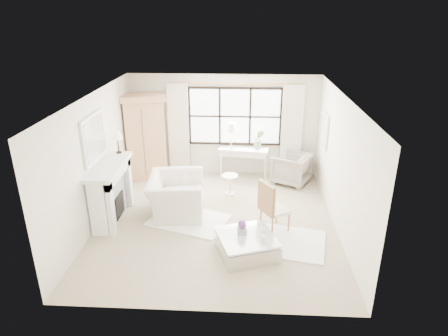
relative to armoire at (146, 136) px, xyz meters
The scene contains 32 objects.
floor 3.28m from the armoire, 49.19° to the right, with size 5.50×5.50×0.00m, color tan.
ceiling 3.45m from the armoire, 49.19° to the right, with size 5.50×5.50×0.00m, color white.
wall_back 2.06m from the armoire, 11.95° to the left, with size 5.00×5.00×0.00m, color beige.
wall_front 5.46m from the armoire, 68.41° to the right, with size 5.00×5.00×0.00m, color white.
wall_left 2.39m from the armoire, 101.95° to the right, with size 5.50×5.50×0.00m, color beige.
wall_right 5.08m from the armoire, 27.28° to the right, with size 5.50×5.50×0.00m, color white.
window_pane 2.39m from the armoire, ahead, with size 2.40×0.02×1.50m, color white.
window_frame 2.39m from the armoire, ahead, with size 2.50×0.04×1.50m, color black, non-canonical shape.
curtain_rod 2.69m from the armoire, ahead, with size 0.04×0.04×3.30m, color #B17E3D.
curtain_left 0.88m from the armoire, 21.92° to the left, with size 0.55×0.10×2.47m, color beige.
curtain_right 3.82m from the armoire, ahead, with size 0.55×0.10×2.47m, color beige.
fireplace 2.39m from the armoire, 96.52° to the right, with size 0.58×1.66×1.26m.
mirror_frame 2.47m from the armoire, 101.24° to the right, with size 0.05×1.15×0.95m, color silver.
mirror_glass 2.47m from the armoire, 100.53° to the right, with size 0.02×1.00×0.80m, color silver.
art_frame 4.54m from the armoire, ahead, with size 0.04×0.62×0.82m, color white.
art_canvas 4.52m from the armoire, ahead, with size 0.01×0.52×0.72m, color beige.
mantel_lamp 1.71m from the armoire, 97.94° to the right, with size 0.22×0.22×0.51m.
armoire is the anchor object (origin of this frame).
console_table 2.66m from the armoire, ahead, with size 1.35×0.64×0.80m.
console_lamp 2.24m from the armoire, ahead, with size 0.28×0.28×0.69m.
orchid_plant 2.95m from the armoire, ahead, with size 0.29×0.23×0.52m, color #617D53.
side_table 2.58m from the armoire, 23.78° to the right, with size 0.40×0.40×0.51m.
rug_left 2.95m from the armoire, 58.89° to the right, with size 1.59×1.12×0.03m, color white.
rug_right 4.72m from the armoire, 42.37° to the right, with size 1.58×1.19×0.03m, color white.
club_armchair 2.39m from the armoire, 61.45° to the right, with size 1.33×1.16×0.86m, color beige.
wingback_chair 3.88m from the armoire, ahead, with size 0.85×0.87×0.79m, color gray.
french_chair 4.24m from the armoire, 39.54° to the right, with size 0.66×0.66×1.08m.
coffee_table 4.50m from the armoire, 52.95° to the right, with size 1.27×1.27×0.38m.
planter_box 4.34m from the armoire, 53.24° to the right, with size 0.16×0.16×0.12m, color gray.
planter_flowers 4.32m from the armoire, 53.24° to the right, with size 0.15×0.15×0.15m, color #552968.
pillar_candle 4.76m from the armoire, 51.28° to the right, with size 0.09×0.09×0.12m, color silver.
coffee_vase 4.52m from the armoire, 48.54° to the right, with size 0.13×0.13×0.14m, color silver.
Camera 1 is at (0.57, -7.52, 4.31)m, focal length 32.00 mm.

